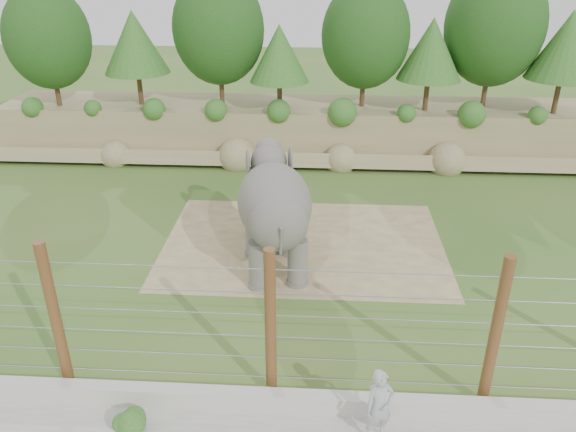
# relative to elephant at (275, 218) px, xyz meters

# --- Properties ---
(ground) EXTENTS (90.00, 90.00, 0.00)m
(ground) POSITION_rel_elephant_xyz_m (0.38, -1.22, -1.89)
(ground) COLOR #376524
(ground) RESTS_ON ground
(back_embankment) EXTENTS (30.00, 5.52, 8.77)m
(back_embankment) POSITION_rel_elephant_xyz_m (0.97, 11.45, 2.08)
(back_embankment) COLOR #887D57
(back_embankment) RESTS_ON ground
(dirt_patch) EXTENTS (10.00, 7.00, 0.02)m
(dirt_patch) POSITION_rel_elephant_xyz_m (0.88, 1.78, -1.88)
(dirt_patch) COLOR #8F7557
(dirt_patch) RESTS_ON ground
(drain_grate) EXTENTS (1.00, 0.60, 0.03)m
(drain_grate) POSITION_rel_elephant_xyz_m (-0.14, 1.17, -1.85)
(drain_grate) COLOR #262628
(drain_grate) RESTS_ON dirt_patch
(elephant) EXTENTS (2.79, 4.94, 3.77)m
(elephant) POSITION_rel_elephant_xyz_m (0.00, 0.00, 0.00)
(elephant) COLOR #67635B
(elephant) RESTS_ON ground
(stone_ball) EXTENTS (0.73, 0.73, 0.73)m
(stone_ball) POSITION_rel_elephant_xyz_m (-0.16, 1.25, -1.50)
(stone_ball) COLOR gray
(stone_ball) RESTS_ON dirt_patch
(retaining_wall) EXTENTS (26.00, 0.35, 0.50)m
(retaining_wall) POSITION_rel_elephant_xyz_m (0.38, -6.22, -1.64)
(retaining_wall) COLOR #ACA99E
(retaining_wall) RESTS_ON ground
(barrier_fence) EXTENTS (20.26, 0.26, 4.00)m
(barrier_fence) POSITION_rel_elephant_xyz_m (0.38, -5.72, 0.11)
(barrier_fence) COLOR #4F331A
(barrier_fence) RESTS_ON ground
(walkway_shrub) EXTENTS (0.63, 0.63, 0.63)m
(walkway_shrub) POSITION_rel_elephant_xyz_m (-2.67, -7.02, -1.56)
(walkway_shrub) COLOR #23621C
(walkway_shrub) RESTS_ON walkway
(zookeeper) EXTENTS (0.79, 0.67, 1.84)m
(zookeeper) POSITION_rel_elephant_xyz_m (2.80, -6.96, -0.96)
(zookeeper) COLOR #ACB2B5
(zookeeper) RESTS_ON walkway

